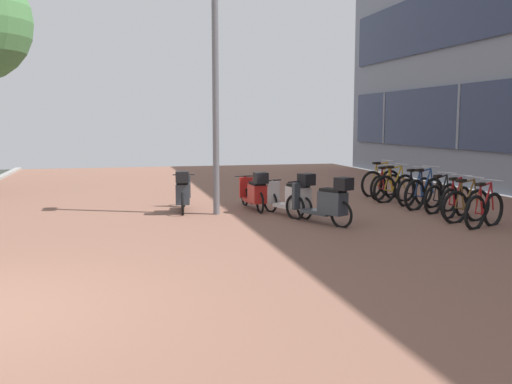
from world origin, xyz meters
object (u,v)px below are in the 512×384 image
at_px(bicycle_rack_06, 395,188).
at_px(bicycle_rack_02, 456,202).
at_px(bicycle_rack_04, 424,194).
at_px(bicycle_rack_03, 441,198).
at_px(bicycle_rack_05, 415,191).
at_px(scooter_far, 293,196).
at_px(lamp_post, 215,79).
at_px(bicycle_rack_00, 484,210).
at_px(scooter_mid, 255,192).
at_px(scooter_extra, 183,192).
at_px(bicycle_rack_01, 466,206).
at_px(scooter_near, 325,202).
at_px(bicycle_rack_08, 381,183).
at_px(bicycle_rack_07, 386,186).

bearing_deg(bicycle_rack_06, bicycle_rack_02, -85.68).
bearing_deg(bicycle_rack_04, bicycle_rack_03, -82.91).
bearing_deg(bicycle_rack_04, bicycle_rack_05, 79.84).
distance_m(bicycle_rack_04, scooter_far, 3.33).
bearing_deg(bicycle_rack_03, scooter_far, 175.41).
bearing_deg(lamp_post, bicycle_rack_00, -30.44).
bearing_deg(bicycle_rack_05, scooter_mid, 178.47).
bearing_deg(scooter_extra, bicycle_rack_06, 3.46).
xyz_separation_m(bicycle_rack_01, bicycle_rack_02, (0.16, 0.61, -0.01)).
bearing_deg(scooter_near, scooter_far, 106.96).
relative_size(bicycle_rack_00, bicycle_rack_02, 1.08).
relative_size(bicycle_rack_02, scooter_mid, 0.65).
bearing_deg(bicycle_rack_06, scooter_far, -154.05).
bearing_deg(bicycle_rack_08, bicycle_rack_04, -92.14).
bearing_deg(scooter_far, bicycle_rack_02, -14.63).
xyz_separation_m(bicycle_rack_05, scooter_near, (-3.09, -2.01, 0.11)).
bearing_deg(bicycle_rack_02, scooter_extra, 159.41).
distance_m(bicycle_rack_03, scooter_extra, 5.81).
bearing_deg(scooter_near, bicycle_rack_04, 25.22).
distance_m(bicycle_rack_06, scooter_extra, 5.42).
height_order(bicycle_rack_04, scooter_extra, bicycle_rack_04).
relative_size(bicycle_rack_02, bicycle_rack_04, 0.84).
xyz_separation_m(bicycle_rack_04, bicycle_rack_08, (0.09, 2.43, -0.00)).
bearing_deg(scooter_near, bicycle_rack_08, 51.27).
bearing_deg(scooter_near, bicycle_rack_03, 14.63).
bearing_deg(lamp_post, scooter_near, -43.26).
xyz_separation_m(bicycle_rack_00, bicycle_rack_07, (0.04, 4.25, -0.00)).
bearing_deg(bicycle_rack_01, bicycle_rack_06, 90.47).
height_order(bicycle_rack_00, scooter_far, scooter_far).
relative_size(bicycle_rack_01, bicycle_rack_02, 1.13).
distance_m(bicycle_rack_06, lamp_post, 5.46).
bearing_deg(scooter_far, bicycle_rack_08, 39.09).
distance_m(bicycle_rack_00, scooter_near, 3.05).
bearing_deg(bicycle_rack_05, lamp_post, -177.19).
relative_size(bicycle_rack_01, scooter_mid, 0.74).
bearing_deg(bicycle_rack_04, scooter_extra, 170.90).
xyz_separation_m(scooter_near, scooter_extra, (-2.55, 2.29, -0.01)).
height_order(bicycle_rack_05, bicycle_rack_06, bicycle_rack_06).
xyz_separation_m(bicycle_rack_04, bicycle_rack_06, (-0.13, 1.21, -0.01)).
xyz_separation_m(bicycle_rack_03, scooter_far, (-3.39, 0.27, 0.11)).
xyz_separation_m(bicycle_rack_01, bicycle_rack_04, (0.10, 1.82, 0.02)).
height_order(bicycle_rack_02, scooter_near, scooter_near).
xyz_separation_m(bicycle_rack_03, scooter_near, (-3.06, -0.80, 0.12)).
relative_size(bicycle_rack_03, bicycle_rack_05, 0.93).
distance_m(bicycle_rack_04, bicycle_rack_08, 2.43).
bearing_deg(scooter_mid, bicycle_rack_00, -39.67).
distance_m(bicycle_rack_03, bicycle_rack_08, 3.04).
distance_m(bicycle_rack_07, scooter_near, 4.35).
distance_m(bicycle_rack_01, bicycle_rack_03, 1.23).
bearing_deg(bicycle_rack_04, scooter_near, -154.78).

